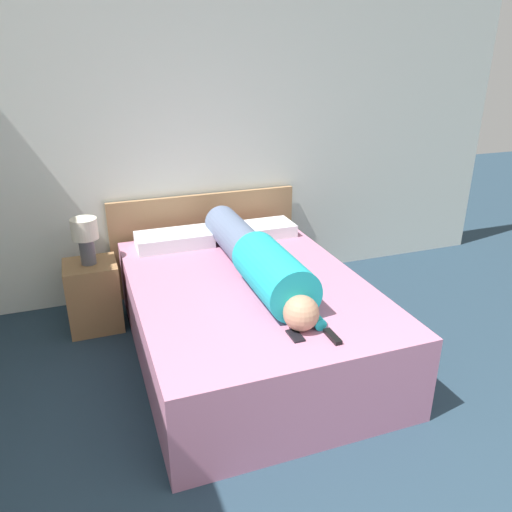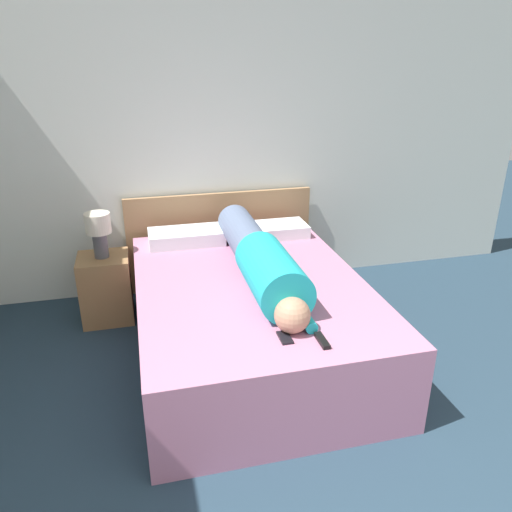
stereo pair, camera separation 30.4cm
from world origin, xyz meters
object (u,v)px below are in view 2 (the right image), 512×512
(pillow_second, at_px, (273,230))
(tv_remote, at_px, (322,341))
(bed, at_px, (251,317))
(person_lying, at_px, (261,259))
(table_lamp, at_px, (99,230))
(cell_phone, at_px, (285,338))
(nightstand, at_px, (106,288))
(pillow_near_headboard, at_px, (186,237))

(pillow_second, distance_m, tv_remote, 1.67)
(bed, height_order, person_lying, person_lying)
(bed, relative_size, tv_remote, 13.98)
(table_lamp, height_order, cell_phone, table_lamp)
(nightstand, relative_size, cell_phone, 4.11)
(bed, bearing_deg, nightstand, 143.19)
(person_lying, xyz_separation_m, pillow_second, (0.31, 0.81, -0.10))
(bed, distance_m, cell_phone, 0.80)
(bed, relative_size, table_lamp, 5.97)
(bed, xyz_separation_m, table_lamp, (-1.00, 0.75, 0.48))
(bed, distance_m, pillow_near_headboard, 0.95)
(table_lamp, xyz_separation_m, cell_phone, (1.01, -1.49, -0.19))
(table_lamp, distance_m, person_lying, 1.30)
(tv_remote, relative_size, cell_phone, 1.15)
(tv_remote, height_order, cell_phone, tv_remote)
(person_lying, height_order, cell_phone, person_lying)
(bed, xyz_separation_m, nightstand, (-1.00, 0.75, -0.01))
(tv_remote, xyz_separation_m, cell_phone, (-0.18, 0.09, -0.01))
(pillow_second, distance_m, cell_phone, 1.62)
(pillow_near_headboard, bearing_deg, cell_phone, -77.42)
(pillow_near_headboard, bearing_deg, bed, -67.85)
(nightstand, distance_m, tv_remote, 2.00)
(pillow_near_headboard, distance_m, tv_remote, 1.74)
(person_lying, relative_size, pillow_second, 2.98)
(person_lying, relative_size, tv_remote, 11.27)
(table_lamp, xyz_separation_m, person_lying, (1.07, -0.73, -0.05))
(table_lamp, distance_m, cell_phone, 1.82)
(pillow_second, bearing_deg, tv_remote, -96.55)
(table_lamp, bearing_deg, person_lying, -34.08)
(person_lying, relative_size, pillow_near_headboard, 2.83)
(person_lying, bearing_deg, bed, -165.13)
(bed, xyz_separation_m, tv_remote, (0.20, -0.83, 0.29))
(nightstand, bearing_deg, cell_phone, -55.88)
(nightstand, xyz_separation_m, cell_phone, (1.01, -1.49, 0.30))
(bed, height_order, table_lamp, table_lamp)
(pillow_near_headboard, height_order, pillow_second, pillow_near_headboard)
(nightstand, bearing_deg, pillow_near_headboard, 6.82)
(tv_remote, bearing_deg, nightstand, 127.09)
(pillow_second, xyz_separation_m, tv_remote, (-0.19, -1.66, -0.04))
(nightstand, height_order, person_lying, person_lying)
(person_lying, xyz_separation_m, cell_phone, (-0.06, -0.77, -0.14))
(person_lying, distance_m, pillow_second, 0.87)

